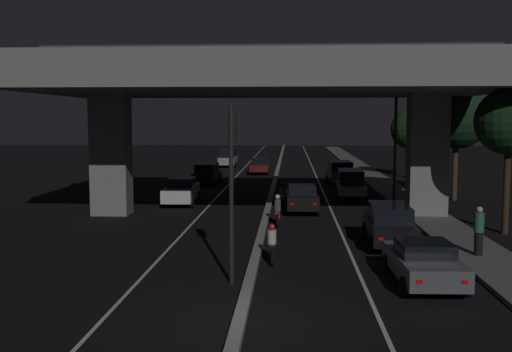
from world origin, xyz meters
name	(u,v)px	position (x,y,z in m)	size (l,w,h in m)	color
ground_plane	(240,323)	(0.00, 0.00, 0.00)	(200.00, 200.00, 0.00)	black
lane_line_left_inner	(233,180)	(-3.59, 35.00, 0.00)	(0.12, 126.00, 0.00)	beige
lane_line_right_inner	(318,181)	(3.59, 35.00, 0.00)	(0.12, 126.00, 0.00)	beige
median_divider	(275,179)	(0.00, 35.00, 0.11)	(0.33, 126.00, 0.21)	gray
sidewalk_right	(392,190)	(8.47, 28.00, 0.08)	(2.33, 126.00, 0.16)	#5B5956
elevated_overpass	(267,82)	(0.00, 16.89, 7.08)	(24.12, 13.92, 9.04)	gray
traffic_light_left_of_median	(232,163)	(-0.57, 3.70, 3.81)	(0.30, 0.49, 5.61)	black
street_lamp	(391,128)	(7.38, 22.19, 4.58)	(1.95, 0.32, 7.78)	#2D2D30
car_grey_lead	(423,262)	(5.46, 4.00, 0.70)	(2.07, 4.34, 1.37)	#515459
car_black_second	(389,224)	(5.33, 9.76, 0.88)	(2.03, 4.81, 1.67)	black
car_black_third	(302,198)	(1.88, 18.14, 0.81)	(1.94, 4.09, 1.55)	black
car_silver_fourth	(351,183)	(5.26, 25.01, 0.95)	(2.05, 4.55, 1.79)	gray
car_grey_fifth	(340,172)	(5.18, 32.35, 0.98)	(2.13, 4.27, 1.84)	#515459
car_white_lead_oncoming	(181,191)	(-5.38, 21.15, 0.78)	(2.03, 4.78, 1.58)	silver
car_black_second_oncoming	(207,174)	(-5.26, 31.44, 0.88)	(2.02, 4.19, 1.69)	black
car_dark_red_third_oncoming	(259,166)	(-1.63, 40.91, 0.74)	(1.90, 4.07, 1.45)	#591414
car_silver_fourth_oncoming	(228,157)	(-5.43, 49.06, 0.99)	(1.91, 4.32, 1.90)	gray
motorcycle_black_filtering_near	(272,245)	(0.60, 6.62, 0.60)	(0.33, 1.84, 1.40)	black
motorcycle_red_filtering_mid	(278,212)	(0.65, 14.11, 0.64)	(0.33, 1.83, 1.51)	black
motorcycle_white_filtering_far	(282,196)	(0.76, 20.63, 0.58)	(0.33, 1.94, 1.36)	black
pedestrian_on_sidewalk	(479,231)	(8.21, 7.41, 1.07)	(0.37, 0.37, 1.82)	black
roadside_tree_kerbside_near	(509,122)	(10.96, 12.53, 5.03)	(3.01, 3.01, 6.57)	#2D2116
roadside_tree_kerbside_mid	(457,115)	(11.65, 23.60, 5.42)	(4.33, 4.33, 7.61)	#38281C
roadside_tree_kerbside_far	(410,130)	(11.66, 38.08, 4.19)	(3.42, 3.42, 5.94)	#2D2116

